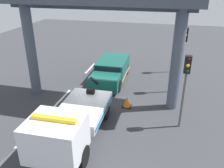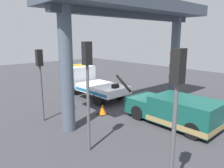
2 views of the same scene
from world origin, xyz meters
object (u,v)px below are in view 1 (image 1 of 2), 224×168
object	(u,v)px
tow_truck_white	(70,124)
traffic_cone_orange	(127,102)
towed_van_green	(111,71)
traffic_light_near	(182,35)
traffic_light_mid	(186,77)
traffic_light_far	(184,47)

from	to	relation	value
tow_truck_white	traffic_cone_orange	world-z (taller)	tow_truck_white
tow_truck_white	towed_van_green	size ratio (longest dim) A/B	1.39
traffic_light_near	traffic_light_mid	world-z (taller)	traffic_light_near
traffic_light_near	traffic_cone_orange	bearing A→B (deg)	-24.56
traffic_light_far	traffic_light_mid	distance (m)	4.51
tow_truck_white	traffic_light_far	bearing A→B (deg)	144.86
towed_van_green	traffic_light_mid	world-z (taller)	traffic_light_mid
traffic_light_near	traffic_light_far	bearing A→B (deg)	0.00
traffic_light_near	traffic_cone_orange	size ratio (longest dim) A/B	6.60
traffic_light_mid	traffic_cone_orange	world-z (taller)	traffic_light_mid
traffic_light_mid	towed_van_green	bearing A→B (deg)	-135.86
traffic_light_near	traffic_light_far	xyz separation A→B (m)	(4.00, 0.00, 0.07)
towed_van_green	traffic_light_mid	distance (m)	7.79
traffic_light_near	traffic_light_mid	bearing A→B (deg)	0.00
traffic_light_near	traffic_cone_orange	world-z (taller)	traffic_light_near
towed_van_green	traffic_light_far	world-z (taller)	traffic_light_far
traffic_cone_orange	traffic_light_near	bearing A→B (deg)	155.44
traffic_light_near	tow_truck_white	bearing A→B (deg)	-24.53
traffic_light_far	traffic_cone_orange	size ratio (longest dim) A/B	6.75
traffic_cone_orange	traffic_light_far	bearing A→B (deg)	133.31
traffic_light_near	traffic_light_mid	size ratio (longest dim) A/B	1.10
tow_truck_white	traffic_light_near	size ratio (longest dim) A/B	1.63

